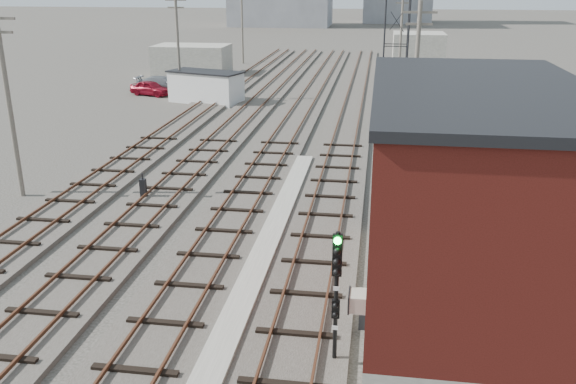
% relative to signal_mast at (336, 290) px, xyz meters
% --- Properties ---
extents(ground, '(320.00, 320.00, 0.00)m').
position_rel_signal_mast_xyz_m(ground, '(-3.70, 51.61, -2.31)').
color(ground, '#282621').
rests_on(ground, ground).
extents(track_right, '(3.20, 90.00, 0.39)m').
position_rel_signal_mast_xyz_m(track_right, '(-1.20, 30.61, -2.21)').
color(track_right, '#332D28').
rests_on(track_right, ground).
extents(track_mid_right, '(3.20, 90.00, 0.39)m').
position_rel_signal_mast_xyz_m(track_mid_right, '(-5.20, 30.61, -2.21)').
color(track_mid_right, '#332D28').
rests_on(track_mid_right, ground).
extents(track_mid_left, '(3.20, 90.00, 0.39)m').
position_rel_signal_mast_xyz_m(track_mid_left, '(-9.20, 30.61, -2.21)').
color(track_mid_left, '#332D28').
rests_on(track_mid_left, ground).
extents(track_left, '(3.20, 90.00, 0.39)m').
position_rel_signal_mast_xyz_m(track_left, '(-13.20, 30.61, -2.21)').
color(track_left, '#332D28').
rests_on(track_left, ground).
extents(platform_curb, '(0.90, 28.00, 0.26)m').
position_rel_signal_mast_xyz_m(platform_curb, '(-3.20, 5.61, -2.18)').
color(platform_curb, gray).
rests_on(platform_curb, ground).
extents(brick_building, '(6.54, 12.20, 7.22)m').
position_rel_signal_mast_xyz_m(brick_building, '(3.80, 3.61, 1.32)').
color(brick_building, gray).
rests_on(brick_building, ground).
extents(lattice_tower, '(1.60, 1.60, 15.00)m').
position_rel_signal_mast_xyz_m(lattice_tower, '(1.80, 26.61, 5.19)').
color(lattice_tower, black).
rests_on(lattice_tower, ground).
extents(utility_pole_left_a, '(1.80, 0.24, 9.00)m').
position_rel_signal_mast_xyz_m(utility_pole_left_a, '(-16.20, 11.61, 2.49)').
color(utility_pole_left_a, '#595147').
rests_on(utility_pole_left_a, ground).
extents(utility_pole_left_b, '(1.80, 0.24, 9.00)m').
position_rel_signal_mast_xyz_m(utility_pole_left_b, '(-16.20, 36.61, 2.49)').
color(utility_pole_left_b, '#595147').
rests_on(utility_pole_left_b, ground).
extents(utility_pole_left_c, '(1.80, 0.24, 9.00)m').
position_rel_signal_mast_xyz_m(utility_pole_left_c, '(-16.20, 61.61, 2.49)').
color(utility_pole_left_c, '#595147').
rests_on(utility_pole_left_c, ground).
extents(utility_pole_right_a, '(1.80, 0.24, 9.00)m').
position_rel_signal_mast_xyz_m(utility_pole_right_a, '(2.80, 19.61, 2.49)').
color(utility_pole_right_a, '#595147').
rests_on(utility_pole_right_a, ground).
extents(utility_pole_right_b, '(1.80, 0.24, 9.00)m').
position_rel_signal_mast_xyz_m(utility_pole_right_b, '(2.80, 49.61, 2.49)').
color(utility_pole_right_b, '#595147').
rests_on(utility_pole_right_b, ground).
extents(shed_left, '(8.00, 5.00, 3.20)m').
position_rel_signal_mast_xyz_m(shed_left, '(-19.70, 51.61, -0.71)').
color(shed_left, gray).
rests_on(shed_left, ground).
extents(shed_right, '(6.00, 6.00, 4.00)m').
position_rel_signal_mast_xyz_m(shed_right, '(5.30, 61.61, -0.31)').
color(shed_right, gray).
rests_on(shed_right, ground).
extents(signal_mast, '(0.40, 0.41, 3.95)m').
position_rel_signal_mast_xyz_m(signal_mast, '(0.00, 0.00, 0.00)').
color(signal_mast, gray).
rests_on(signal_mast, ground).
extents(switch_stand, '(0.31, 0.31, 1.23)m').
position_rel_signal_mast_xyz_m(switch_stand, '(-10.08, 11.91, -1.73)').
color(switch_stand, black).
rests_on(switch_stand, ground).
extents(site_trailer, '(6.90, 4.59, 2.67)m').
position_rel_signal_mast_xyz_m(site_trailer, '(-13.77, 36.09, -0.96)').
color(site_trailer, silver).
rests_on(site_trailer, ground).
extents(car_red, '(4.22, 2.71, 1.34)m').
position_rel_signal_mast_xyz_m(car_red, '(-19.68, 38.59, -1.64)').
color(car_red, maroon).
rests_on(car_red, ground).
extents(car_silver, '(3.94, 2.52, 1.23)m').
position_rel_signal_mast_xyz_m(car_silver, '(-16.66, 44.15, -1.70)').
color(car_silver, '#9EA1A5').
rests_on(car_silver, ground).
extents(car_grey, '(5.12, 2.12, 1.48)m').
position_rel_signal_mast_xyz_m(car_grey, '(-19.06, 40.30, -1.57)').
color(car_grey, slate).
rests_on(car_grey, ground).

